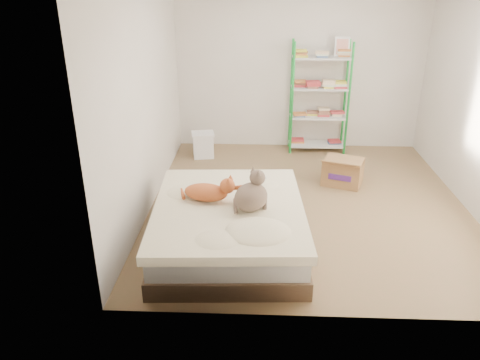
# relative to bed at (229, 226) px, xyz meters

# --- Properties ---
(room) EXTENTS (3.81, 4.21, 2.61)m
(room) POSITION_rel_bed_xyz_m (0.90, 1.05, 1.06)
(room) COLOR #846244
(room) RESTS_ON ground
(bed) EXTENTS (1.58, 1.93, 0.47)m
(bed) POSITION_rel_bed_xyz_m (0.00, 0.00, 0.00)
(bed) COLOR brown
(bed) RESTS_ON ground
(orange_cat) EXTENTS (0.58, 0.38, 0.22)m
(orange_cat) POSITION_rel_bed_xyz_m (-0.24, 0.12, 0.34)
(orange_cat) COLOR #D36937
(orange_cat) RESTS_ON bed
(grey_cat) EXTENTS (0.47, 0.46, 0.42)m
(grey_cat) POSITION_rel_bed_xyz_m (0.22, -0.10, 0.44)
(grey_cat) COLOR #796554
(grey_cat) RESTS_ON bed
(shelf_unit) EXTENTS (0.88, 0.36, 1.74)m
(shelf_unit) POSITION_rel_bed_xyz_m (1.21, 2.93, 0.62)
(shelf_unit) COLOR green
(shelf_unit) RESTS_ON ground
(cardboard_box) EXTENTS (0.60, 0.61, 0.40)m
(cardboard_box) POSITION_rel_bed_xyz_m (1.42, 1.63, -0.06)
(cardboard_box) COLOR tan
(cardboard_box) RESTS_ON ground
(white_bin) EXTENTS (0.38, 0.35, 0.38)m
(white_bin) POSITION_rel_bed_xyz_m (-0.56, 2.56, -0.04)
(white_bin) COLOR white
(white_bin) RESTS_ON ground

